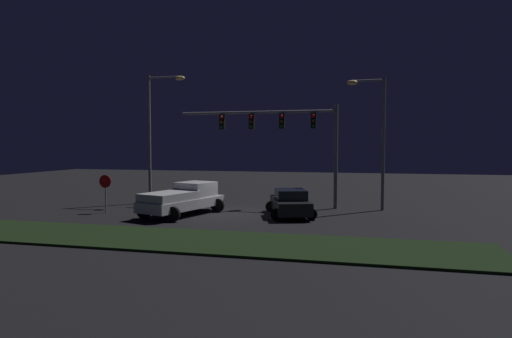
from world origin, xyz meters
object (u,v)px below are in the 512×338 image
Objects in this scene: pickup_truck at (184,197)px; street_lamp_left at (156,124)px; street_lamp_right at (376,127)px; car_sedan at (290,203)px; stop_sign at (105,186)px; traffic_signal_gantry at (283,129)px.

pickup_truck is 7.19m from street_lamp_left.
pickup_truck is 12.20m from street_lamp_right.
street_lamp_right is at bearing -49.69° from pickup_truck.
street_lamp_right reaches higher than pickup_truck.
street_lamp_left reaches higher than car_sedan.
car_sedan is 2.12× the size of stop_sign.
street_lamp_left is (-8.67, -0.25, 0.41)m from traffic_signal_gantry.
car_sedan is 0.46× the size of traffic_signal_gantry.
car_sedan is at bearing -18.21° from street_lamp_left.
street_lamp_left reaches higher than street_lamp_right.
pickup_truck is 0.66× the size of street_lamp_left.
street_lamp_right is (10.62, 4.42, 4.05)m from pickup_truck.
car_sedan is at bearing -62.64° from pickup_truck.
street_lamp_left is 6.11m from stop_sign.
pickup_truck is 1.21× the size of car_sedan.
pickup_truck is at bearing -157.42° from street_lamp_right.
street_lamp_right reaches higher than car_sedan.
street_lamp_left is at bearing 77.85° from stop_sign.
stop_sign is at bearing -162.57° from street_lamp_right.
pickup_truck is 0.56× the size of traffic_signal_gantry.
street_lamp_left is (-9.71, 3.19, 4.70)m from car_sedan.
street_lamp_right is 16.52m from stop_sign.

